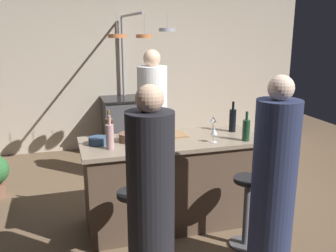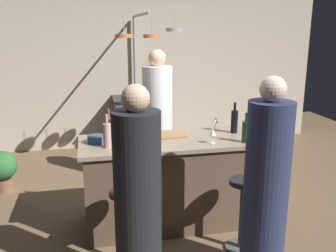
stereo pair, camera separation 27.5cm
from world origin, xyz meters
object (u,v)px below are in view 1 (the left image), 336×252
Objects in this scene: wine_bottle_red at (148,129)px; cutting_board at (171,135)px; guest_left at (151,205)px; wine_bottle_dark at (233,120)px; guest_right at (273,186)px; wine_bottle_rose at (110,136)px; wine_glass_near_right_guest at (213,120)px; pepper_mill at (111,131)px; bar_stool_right at (246,209)px; wine_bottle_amber at (109,128)px; wine_glass_by_chef at (214,132)px; wine_bottle_green at (246,130)px; mixing_bowl_wooden at (130,137)px; bar_stool_left at (134,226)px; chef at (153,125)px; stove_range at (128,125)px; mixing_bowl_blue at (98,141)px.

cutting_board is at bearing 15.93° from wine_bottle_red.
guest_left reaches higher than wine_bottle_dark.
wine_bottle_rose is at bearing 142.56° from guest_right.
wine_bottle_dark is 2.22× the size of wine_glass_near_right_guest.
pepper_mill is at bearing 95.79° from guest_left.
wine_bottle_amber is (-1.11, 0.80, 0.64)m from bar_stool_right.
wine_bottle_red is 0.65m from wine_glass_by_chef.
bar_stool_right is 0.42× the size of guest_right.
mixing_bowl_wooden is at bearing 164.61° from wine_bottle_green.
guest_left is at bearing -81.88° from bar_stool_left.
chef reaches higher than bar_stool_right.
wine_glass_near_right_guest is (0.54, -2.20, 0.56)m from stove_range.
wine_bottle_rose reaches higher than pepper_mill.
guest_left is 7.54× the size of mixing_bowl_wooden.
cutting_board is (-0.50, 1.12, 0.15)m from guest_right.
wine_bottle_rose is at bearing 156.40° from bar_stool_right.
wine_bottle_dark is at bearing -43.19° from wine_glass_near_right_guest.
wine_bottle_dark reaches higher than cutting_board.
mixing_bowl_blue is (-1.08, 0.26, -0.07)m from wine_glass_by_chef.
guest_right reaches higher than wine_bottle_green.
stove_range is 3.50m from guest_left.
chef is 1.40m from wine_bottle_green.
cutting_board is (-0.50, 0.74, 0.53)m from bar_stool_right.
bar_stool_right is at bearing -104.32° from wine_bottle_dark.
chef reaches higher than wine_glass_near_right_guest.
bar_stool_right is at bearing 0.00° from bar_stool_left.
wine_glass_near_right_guest is at bearing 11.38° from mixing_bowl_wooden.
wine_glass_near_right_guest is at bearing 39.03° from bar_stool_left.
guest_left reaches higher than mixing_bowl_blue.
mixing_bowl_wooden is (-0.95, -0.19, -0.06)m from wine_glass_near_right_guest.
wine_bottle_red reaches higher than mixing_bowl_wooden.
mixing_bowl_blue is (-0.72, -2.40, 0.49)m from stove_range.
wine_bottle_green is (1.15, 0.77, 0.26)m from guest_left.
mixing_bowl_wooden is at bearing 1.27° from mixing_bowl_blue.
mixing_bowl_blue is at bearing -178.73° from mixing_bowl_wooden.
mixing_bowl_blue is at bearing 139.76° from guest_right.
wine_bottle_dark is at bearing 9.47° from wine_bottle_rose.
bar_stool_right is 1.04m from cutting_board.
wine_glass_near_right_guest is at bearing -76.15° from stove_range.
guest_left is 1.14m from pepper_mill.
chef is (0.05, -1.46, 0.35)m from stove_range.
wine_bottle_red is at bearing -7.90° from pepper_mill.
stove_range is 2.78× the size of cutting_board.
wine_bottle_red is (-0.94, -0.05, -0.01)m from wine_bottle_dark.
guest_left is 1.41m from wine_bottle_green.
wine_bottle_red is 2.06× the size of wine_glass_by_chef.
mixing_bowl_blue is 0.83× the size of mixing_bowl_wooden.
mixing_bowl_wooden is (0.22, 0.18, -0.08)m from wine_bottle_rose.
wine_glass_by_chef is at bearing -82.39° from stove_range.
bar_stool_right is 1.28m from mixing_bowl_wooden.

